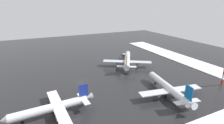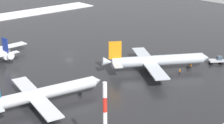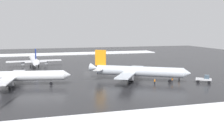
{
  "view_description": "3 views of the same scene",
  "coord_description": "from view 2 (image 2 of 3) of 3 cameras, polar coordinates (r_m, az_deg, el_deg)",
  "views": [
    {
      "loc": [
        -17.91,
        -71.07,
        33.6
      ],
      "look_at": [
        19.53,
        8.01,
        4.07
      ],
      "focal_mm": 28.0,
      "sensor_mm": 36.0,
      "label": 1
    },
    {
      "loc": [
        91.66,
        -61.26,
        37.01
      ],
      "look_at": [
        20.9,
        0.98,
        2.43
      ],
      "focal_mm": 55.0,
      "sensor_mm": 36.0,
      "label": 2
    },
    {
      "loc": [
        111.19,
        -22.09,
        16.79
      ],
      "look_at": [
        10.42,
        7.44,
        3.82
      ],
      "focal_mm": 45.0,
      "sensor_mm": 36.0,
      "label": 3
    }
  ],
  "objects": [
    {
      "name": "airplane_foreground_jet",
      "position": [
        80.97,
        -11.48,
        -5.16
      ],
      "size": [
        25.0,
        29.93,
        8.92
      ],
      "rotation": [
        0.0,
        0.0,
        1.4
      ],
      "color": "silver",
      "rests_on": "ground_plane"
    },
    {
      "name": "pushback_tug",
      "position": [
        110.17,
        17.08,
        0.31
      ],
      "size": [
        4.47,
        5.02,
        2.5
      ],
      "rotation": [
        0.0,
        0.0,
        0.95
      ],
      "color": "silver",
      "rests_on": "ground_plane"
    },
    {
      "name": "ground_plane",
      "position": [
        116.29,
        -7.18,
        1.43
      ],
      "size": [
        240.0,
        240.0,
        0.0
      ],
      "primitive_type": "plane",
      "color": "#232326"
    },
    {
      "name": "ground_crew_mid_apron",
      "position": [
        104.32,
        12.98,
        -0.6
      ],
      "size": [
        0.36,
        0.36,
        1.71
      ],
      "rotation": [
        0.0,
        0.0,
        2.4
      ],
      "color": "black",
      "rests_on": "ground_plane"
    },
    {
      "name": "ground_crew_beside_wing",
      "position": [
        99.36,
        11.18,
        -1.52
      ],
      "size": [
        0.36,
        0.36,
        1.71
      ],
      "rotation": [
        0.0,
        0.0,
        5.5
      ],
      "color": "black",
      "rests_on": "ground_plane"
    },
    {
      "name": "ground_crew_near_tug",
      "position": [
        109.52,
        12.89,
        0.41
      ],
      "size": [
        0.36,
        0.36,
        1.71
      ],
      "rotation": [
        0.0,
        0.0,
        5.94
      ],
      "color": "black",
      "rests_on": "ground_plane"
    },
    {
      "name": "airplane_parked_starboard",
      "position": [
        100.08,
        7.21,
        0.22
      ],
      "size": [
        24.72,
        28.85,
        9.58
      ],
      "rotation": [
        0.0,
        0.0,
        1.02
      ],
      "color": "silver",
      "rests_on": "ground_plane"
    }
  ]
}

